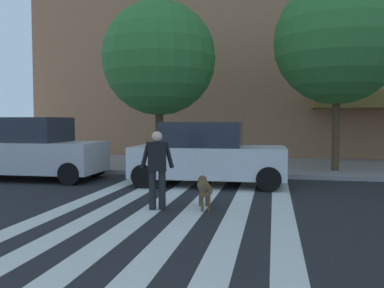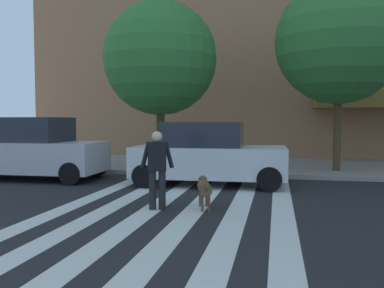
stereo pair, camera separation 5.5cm
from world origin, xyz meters
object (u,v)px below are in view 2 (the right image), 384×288
Objects in this scene: pedestrian_dog_walker at (157,166)px; parked_car_near_curb at (28,149)px; street_tree_middle at (339,41)px; dog_on_leash at (204,188)px; parked_car_behind_first at (208,155)px; street_tree_nearest at (160,59)px.

parked_car_near_curb is at bearing 146.76° from pedestrian_dog_walker.
street_tree_middle is 8.71m from pedestrian_dog_walker.
dog_on_leash is (6.27, -3.17, -0.51)m from parked_car_near_curb.
parked_car_behind_first is at bearing -142.51° from street_tree_middle.
parked_car_near_curb reaches higher than dog_on_leash.
street_tree_middle is at bearing 55.71° from pedestrian_dog_walker.
street_tree_nearest reaches higher than parked_car_near_curb.
parked_car_behind_first is 0.67× the size of street_tree_middle.
dog_on_leash is at bearing -81.80° from parked_car_behind_first.
dog_on_leash is at bearing 18.65° from pedestrian_dog_walker.
parked_car_behind_first is at bearing 82.14° from pedestrian_dog_walker.
parked_car_near_curb is 4.19× the size of dog_on_leash.
street_tree_nearest is at bearing -176.31° from street_tree_middle.
parked_car_behind_first is 0.74× the size of street_tree_nearest.
parked_car_near_curb is 5.47m from street_tree_nearest.
parked_car_behind_first is 2.69× the size of pedestrian_dog_walker.
dog_on_leash is at bearing -26.87° from parked_car_near_curb.
pedestrian_dog_walker is (-0.48, -3.49, 0.05)m from parked_car_behind_first.
pedestrian_dog_walker is at bearing -74.39° from street_tree_nearest.
parked_car_near_curb is at bearing 153.13° from dog_on_leash.
parked_car_near_curb is at bearing -162.68° from street_tree_middle.
street_tree_nearest is at bearing 105.61° from pedestrian_dog_walker.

